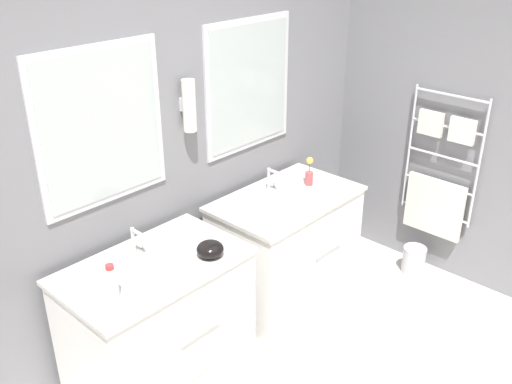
{
  "coord_description": "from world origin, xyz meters",
  "views": [
    {
      "loc": [
        -1.78,
        -0.87,
        2.54
      ],
      "look_at": [
        0.43,
        1.18,
        1.08
      ],
      "focal_mm": 40.0,
      "sensor_mm": 36.0,
      "label": 1
    }
  ],
  "objects_px": {
    "flower_vase": "(309,173)",
    "vanity_right": "(290,250)",
    "toiletry_bottle": "(112,283)",
    "waste_bin": "(414,259)",
    "vanity_left": "(163,327)",
    "amenity_bowl": "(210,249)"
  },
  "relations": [
    {
      "from": "toiletry_bottle",
      "to": "flower_vase",
      "type": "relative_size",
      "value": 0.93
    },
    {
      "from": "flower_vase",
      "to": "amenity_bowl",
      "type": "bearing_deg",
      "value": -170.71
    },
    {
      "from": "waste_bin",
      "to": "amenity_bowl",
      "type": "bearing_deg",
      "value": 168.89
    },
    {
      "from": "vanity_right",
      "to": "toiletry_bottle",
      "type": "bearing_deg",
      "value": -177.54
    },
    {
      "from": "waste_bin",
      "to": "flower_vase",
      "type": "bearing_deg",
      "value": 142.08
    },
    {
      "from": "vanity_right",
      "to": "waste_bin",
      "type": "bearing_deg",
      "value": -27.22
    },
    {
      "from": "flower_vase",
      "to": "vanity_right",
      "type": "bearing_deg",
      "value": -168.43
    },
    {
      "from": "vanity_right",
      "to": "toiletry_bottle",
      "type": "distance_m",
      "value": 1.54
    },
    {
      "from": "toiletry_bottle",
      "to": "amenity_bowl",
      "type": "xyz_separation_m",
      "value": [
        0.59,
        -0.07,
        -0.04
      ]
    },
    {
      "from": "vanity_left",
      "to": "waste_bin",
      "type": "bearing_deg",
      "value": -13.18
    },
    {
      "from": "toiletry_bottle",
      "to": "waste_bin",
      "type": "relative_size",
      "value": 0.89
    },
    {
      "from": "vanity_left",
      "to": "vanity_right",
      "type": "xyz_separation_m",
      "value": [
        1.14,
        0.0,
        0.0
      ]
    },
    {
      "from": "vanity_right",
      "to": "amenity_bowl",
      "type": "distance_m",
      "value": 0.99
    },
    {
      "from": "vanity_right",
      "to": "amenity_bowl",
      "type": "xyz_separation_m",
      "value": [
        -0.87,
        -0.13,
        0.45
      ]
    },
    {
      "from": "vanity_left",
      "to": "amenity_bowl",
      "type": "bearing_deg",
      "value": -26.08
    },
    {
      "from": "flower_vase",
      "to": "waste_bin",
      "type": "height_order",
      "value": "flower_vase"
    },
    {
      "from": "toiletry_bottle",
      "to": "waste_bin",
      "type": "bearing_deg",
      "value": -10.01
    },
    {
      "from": "toiletry_bottle",
      "to": "amenity_bowl",
      "type": "relative_size",
      "value": 1.27
    },
    {
      "from": "vanity_left",
      "to": "amenity_bowl",
      "type": "height_order",
      "value": "amenity_bowl"
    },
    {
      "from": "vanity_right",
      "to": "flower_vase",
      "type": "xyz_separation_m",
      "value": [
        0.26,
        0.05,
        0.49
      ]
    },
    {
      "from": "amenity_bowl",
      "to": "waste_bin",
      "type": "height_order",
      "value": "amenity_bowl"
    },
    {
      "from": "toiletry_bottle",
      "to": "vanity_left",
      "type": "bearing_deg",
      "value": 10.91
    }
  ]
}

